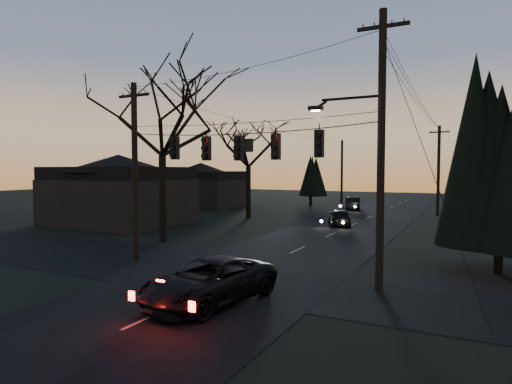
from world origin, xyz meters
The scene contains 17 objects.
ground_plane centered at (0.00, 0.00, 0.00)m, with size 160.00×160.00×0.00m, color black.
main_road centered at (0.00, 20.00, 0.01)m, with size 8.00×120.00×0.02m, color black.
cross_road centered at (0.00, 10.00, 0.01)m, with size 60.00×7.00×0.02m, color black.
utility_pole_right centered at (5.50, 10.00, 0.00)m, with size 5.00×0.30×10.00m, color black, non-canonical shape.
utility_pole_left centered at (-6.00, 10.00, 0.00)m, with size 1.80×0.30×8.50m, color black, non-canonical shape.
utility_pole_far_r centered at (5.50, 38.00, 0.00)m, with size 1.80×0.30×8.50m, color black, non-canonical shape.
utility_pole_far_l centered at (-6.00, 46.00, 0.00)m, with size 0.30×0.30×8.00m, color black, non-canonical shape.
span_signal_assembly centered at (-0.24, 10.00, 5.34)m, with size 11.50×0.44×1.48m.
bare_tree_left centered at (-8.25, 14.77, 7.31)m, with size 10.45×10.45×10.45m.
evergreen_right centered at (9.47, 15.00, 4.69)m, with size 4.44×4.44×8.20m.
bare_tree_dist centered at (-9.62, 28.36, 6.48)m, with size 6.36×6.36×9.28m.
evergreen_dist centered at (-9.28, 43.94, 3.54)m, with size 3.17×3.17×5.90m.
house_left_near centered at (-17.00, 20.00, 2.80)m, with size 10.00×8.00×5.60m.
house_left_far centered at (-20.00, 36.00, 2.60)m, with size 9.00×7.00×5.20m.
suv_near centered at (0.80, 6.05, 0.71)m, with size 2.35×5.11×1.42m, color black.
sedan_oncoming_a centered at (-0.80, 26.90, 0.67)m, with size 1.58×3.93×1.34m, color black.
sedan_oncoming_b centered at (-3.20, 40.56, 0.70)m, with size 1.49×4.27×1.41m, color black.
Camera 1 is at (8.45, -5.60, 4.39)m, focal length 30.00 mm.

